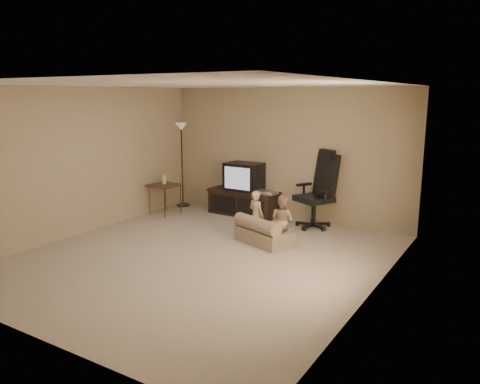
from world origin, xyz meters
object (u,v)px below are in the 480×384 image
object	(u,v)px
tv_stand	(244,193)
toddler_right	(282,220)
side_table	(165,185)
toddler_left	(256,216)
office_chair	(318,200)
floor_lamp	(182,146)
child_sofa	(262,233)

from	to	relation	value
tv_stand	toddler_right	world-z (taller)	tv_stand
side_table	toddler_left	distance (m)	2.50
office_chair	toddler_left	distance (m)	1.40
tv_stand	toddler_left	bearing A→B (deg)	-50.62
office_chair	tv_stand	bearing A→B (deg)	-153.80
floor_lamp	child_sofa	distance (m)	3.29
child_sofa	toddler_right	distance (m)	0.39
office_chair	side_table	world-z (taller)	office_chair
office_chair	child_sofa	xyz separation A→B (m)	(-0.37, -1.39, -0.32)
child_sofa	toddler_right	world-z (taller)	toddler_right
floor_lamp	toddler_left	size ratio (longest dim) A/B	2.12
toddler_right	floor_lamp	bearing A→B (deg)	-10.65
tv_stand	office_chair	bearing A→B (deg)	-0.85
office_chair	toddler_right	distance (m)	1.28
floor_lamp	toddler_left	bearing A→B (deg)	-27.09
side_table	toddler_right	xyz separation A→B (m)	(2.89, -0.55, -0.18)
office_chair	toddler_right	xyz separation A→B (m)	(-0.08, -1.27, -0.10)
tv_stand	side_table	distance (m)	1.59
office_chair	toddler_left	size ratio (longest dim) A/B	1.67
side_table	toddler_right	world-z (taller)	side_table
tv_stand	side_table	bearing A→B (deg)	-148.96
tv_stand	floor_lamp	bearing A→B (deg)	-177.33
side_table	toddler_left	size ratio (longest dim) A/B	0.98
office_chair	child_sofa	size ratio (longest dim) A/B	1.34
office_chair	toddler_right	world-z (taller)	office_chair
floor_lamp	toddler_right	xyz separation A→B (m)	(3.04, -1.30, -0.90)
side_table	child_sofa	size ratio (longest dim) A/B	0.79
office_chair	side_table	size ratio (longest dim) A/B	1.71
toddler_left	toddler_right	xyz separation A→B (m)	(0.46, 0.02, -0.01)
floor_lamp	child_sofa	size ratio (longest dim) A/B	1.71
side_table	child_sofa	xyz separation A→B (m)	(2.60, -0.67, -0.40)
toddler_left	floor_lamp	bearing A→B (deg)	-9.80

